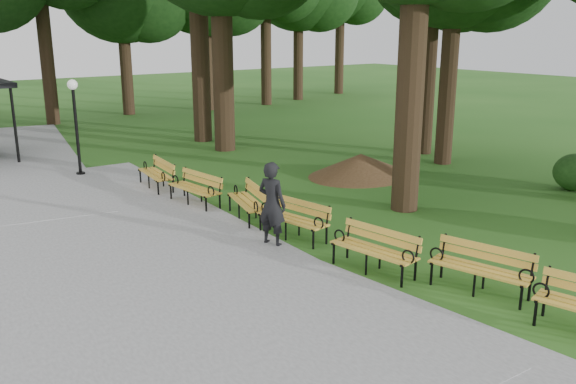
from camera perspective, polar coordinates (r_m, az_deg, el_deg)
ground at (r=12.68m, az=2.90°, el=-6.10°), size 100.00×100.00×0.00m
path at (r=13.44m, az=-19.03°, el=-5.56°), size 12.00×38.00×0.06m
person at (r=13.02m, az=-1.52°, el=-1.15°), size 0.65×0.80×1.87m
lamp_post at (r=20.24m, az=-19.52°, el=7.59°), size 0.32×0.32×3.07m
dirt_mound at (r=19.50m, az=6.87°, el=2.56°), size 2.99×2.99×0.72m
bench_1 at (r=11.39m, az=17.69°, el=-7.02°), size 1.11×2.00×0.88m
bench_2 at (r=11.87m, az=8.08°, el=-5.50°), size 0.94×1.98×0.88m
bench_3 at (r=13.61m, az=0.43°, el=-2.60°), size 0.97×1.98×0.88m
bench_4 at (r=14.98m, az=-3.86°, el=-0.96°), size 1.10×2.00×0.88m
bench_5 at (r=16.35m, az=-8.84°, el=0.29°), size 0.88×1.97×0.88m
bench_6 at (r=18.20m, az=-12.39°, el=1.65°), size 0.82×1.95×0.88m
shrub_1 at (r=19.58m, az=25.40°, el=0.14°), size 1.29×1.29×1.09m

